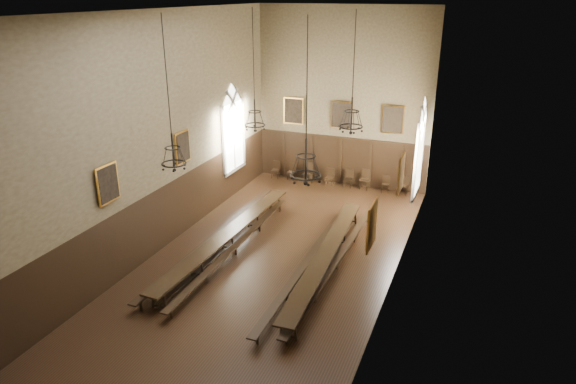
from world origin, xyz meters
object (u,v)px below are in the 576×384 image
Objects in this scene: chandelier_front_right at (306,166)px; chair_3 at (330,180)px; chair_4 at (348,182)px; chair_0 at (276,173)px; bench_right_inner at (310,260)px; chandelier_back_right at (351,119)px; table_left at (228,241)px; bench_right_outer at (337,262)px; chair_1 at (292,175)px; table_right at (326,261)px; chair_7 at (403,189)px; chair_2 at (308,176)px; chandelier_front_left at (173,154)px; bench_left_outer at (216,238)px; chair_5 at (365,183)px; chair_6 at (385,187)px; bench_left_inner at (236,248)px; chandelier_back_left at (255,118)px.

chair_3 is at bearing 102.94° from chandelier_front_right.
chair_0 is at bearing -177.68° from chair_4.
chandelier_back_right reaches higher than bench_right_inner.
table_left is 8.65m from chair_3.
bench_right_outer is 9.82m from chair_1.
chair_7 is at bearing 80.92° from table_right.
chair_4 is at bearing 99.78° from table_right.
chair_2 is at bearing 120.74° from chandelier_back_right.
chair_7 is at bearing 64.14° from chandelier_front_left.
bench_right_outer is 11.01× the size of chair_4.
chandelier_front_left is (-1.73, -11.46, 4.56)m from chair_3.
chair_0 is 12.39m from chandelier_front_left.
chair_7 reaches higher than bench_right_outer.
chair_5 is (4.09, 8.38, 0.00)m from bench_left_outer.
chair_6 is 0.91× the size of chair_7.
bench_left_inner is at bearing -26.53° from table_left.
bench_right_outer is at bearing 83.41° from chandelier_front_right.
table_left is at bearing 153.47° from bench_left_inner.
table_right is 9.18× the size of chair_2.
chandelier_back_right reaches higher than chair_0.
table_left is 2.13× the size of chandelier_front_right.
table_right reaches higher than bench_left_outer.
chair_0 is at bearing 123.10° from table_right.
table_left is 2.08× the size of chandelier_back_left.
bench_right_outer is 2.21× the size of chandelier_front_left.
bench_left_inner is (1.14, -0.45, -0.03)m from bench_left_outer.
chair_0 is at bearing 95.84° from bench_left_outer.
chandelier_front_left is (-4.59, -3.09, 4.53)m from bench_right_outer.
chair_2 is at bearing -177.96° from chair_3.
chair_6 is at bearing 82.98° from bench_right_inner.
bench_left_inner is at bearing -82.05° from chair_1.
bench_left_outer reaches higher than bench_right_outer.
chair_4 is 2.86m from chair_7.
chandelier_front_right is at bearing -96.71° from chair_7.
chandelier_back_right is at bearing 31.15° from bench_left_inner.
chandelier_back_left is at bearing -102.61° from chair_3.
chandelier_back_right is (-0.20, 1.91, 4.90)m from bench_right_outer.
chandelier_back_left reaches higher than table_right.
bench_right_inner is at bearing -174.90° from table_right.
bench_right_outer is 8.65m from chair_4.
bench_right_inner is 6.47m from chandelier_front_left.
chair_4 is at bearing 76.73° from chandelier_front_left.
chair_4 is 0.20× the size of chandelier_front_right.
table_left is 9.48× the size of chair_2.
chandelier_back_left is at bearing -115.16° from chair_5.
bench_left_outer is 5.10m from bench_right_outer.
chair_2 is (0.37, 8.52, -0.07)m from table_left.
chair_7 is 9.10m from chandelier_back_left.
bench_right_outer is 2.22× the size of chandelier_front_right.
bench_right_inner is at bearing -4.29° from bench_left_outer.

